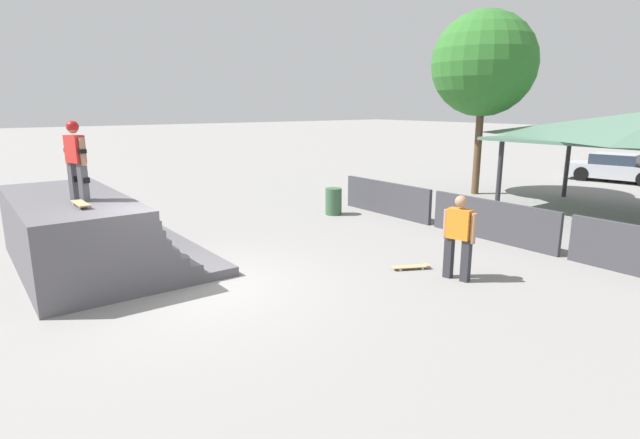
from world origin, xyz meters
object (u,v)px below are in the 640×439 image
object	(u,v)px
skateboard_on_deck	(81,204)
bystander_walking	(459,233)
skater_on_deck	(76,155)
trash_bin	(334,201)
skateboard_on_ground	(412,267)
tree_beside_pavilion	(484,64)
parked_car_silver	(616,168)

from	to	relation	value
skateboard_on_deck	bystander_walking	size ratio (longest dim) A/B	0.48
skater_on_deck	bystander_walking	world-z (taller)	skater_on_deck
trash_bin	skateboard_on_ground	bearing A→B (deg)	-20.97
skateboard_on_deck	bystander_walking	world-z (taller)	bystander_walking
skateboard_on_deck	tree_beside_pavilion	bearing A→B (deg)	96.97
bystander_walking	parked_car_silver	size ratio (longest dim) A/B	0.40
tree_beside_pavilion	skateboard_on_deck	bearing A→B (deg)	-82.67
skateboard_on_deck	trash_bin	bearing A→B (deg)	105.56
tree_beside_pavilion	skateboard_on_ground	bearing A→B (deg)	-60.79
tree_beside_pavilion	parked_car_silver	bearing A→B (deg)	76.77
skateboard_on_deck	skateboard_on_ground	xyz separation A→B (m)	(3.09, 5.79, -1.57)
skater_on_deck	skateboard_on_ground	world-z (taller)	skater_on_deck
skateboard_on_ground	tree_beside_pavilion	distance (m)	11.30
skateboard_on_deck	bystander_walking	bearing A→B (deg)	55.79
skateboard_on_deck	trash_bin	world-z (taller)	skateboard_on_deck
bystander_walking	skateboard_on_ground	bearing A→B (deg)	2.63
bystander_walking	tree_beside_pavilion	bearing A→B (deg)	-67.72
tree_beside_pavilion	bystander_walking	bearing A→B (deg)	-55.51
bystander_walking	trash_bin	distance (m)	6.55
skateboard_on_deck	parked_car_silver	world-z (taller)	skateboard_on_deck
skateboard_on_ground	parked_car_silver	bearing A→B (deg)	37.70
skater_on_deck	skateboard_on_ground	distance (m)	7.21
tree_beside_pavilion	trash_bin	bearing A→B (deg)	-92.86
skateboard_on_deck	trash_bin	distance (m)	8.23
skateboard_on_ground	skateboard_on_deck	bearing A→B (deg)	179.04
skateboard_on_deck	skateboard_on_ground	size ratio (longest dim) A/B	1.01
skateboard_on_deck	parked_car_silver	distance (m)	22.57
bystander_walking	tree_beside_pavilion	size ratio (longest dim) A/B	0.25
skater_on_deck	parked_car_silver	size ratio (longest dim) A/B	0.36
skateboard_on_ground	parked_car_silver	size ratio (longest dim) A/B	0.19
skater_on_deck	tree_beside_pavilion	size ratio (longest dim) A/B	0.23
bystander_walking	parked_car_silver	distance (m)	17.01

